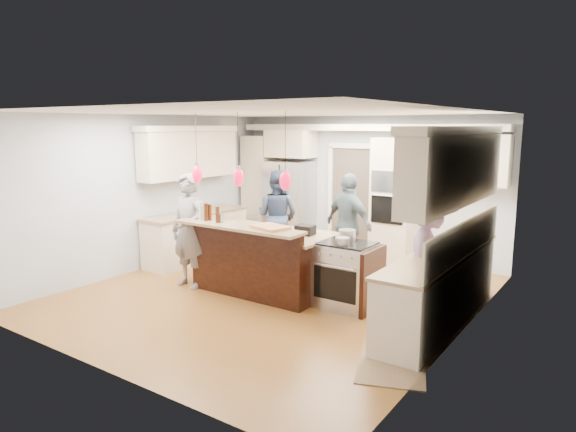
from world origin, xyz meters
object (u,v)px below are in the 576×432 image
person_bar_end (189,231)px  person_far_left (277,216)px  kitchen_island (264,260)px  island_range (348,275)px  refrigerator (289,205)px

person_bar_end → person_far_left: (0.23, 2.05, -0.04)m
person_far_left → kitchen_island: bearing=113.3°
person_bar_end → island_range: bearing=15.3°
kitchen_island → person_far_left: (-0.85, 1.53, 0.37)m
person_bar_end → kitchen_island: bearing=27.5°
kitchen_island → person_far_left: bearing=119.1°
refrigerator → kitchen_island: bearing=-63.1°
island_range → person_bar_end: size_ratio=0.51×
person_bar_end → person_far_left: bearing=85.3°
island_range → person_bar_end: bearing=-166.5°
island_range → person_bar_end: (-2.49, -0.60, 0.44)m
island_range → person_far_left: (-2.26, 1.45, 0.40)m
refrigerator → kitchen_island: size_ratio=0.86×
refrigerator → person_bar_end: bearing=-85.9°
refrigerator → island_range: 3.71m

